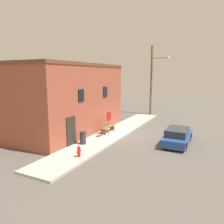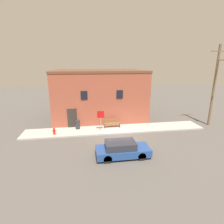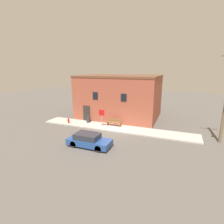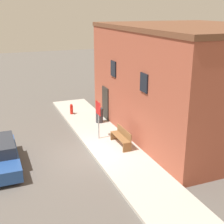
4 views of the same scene
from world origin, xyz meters
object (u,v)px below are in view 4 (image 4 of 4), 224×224
fire_hydrant (71,109)px  stop_sign (98,113)px  bench (122,137)px  trash_bin (99,115)px

fire_hydrant → stop_sign: bearing=3.8°
bench → trash_bin: 3.65m
fire_hydrant → bench: size_ratio=0.40×
stop_sign → trash_bin: 2.72m
stop_sign → bench: size_ratio=1.21×
trash_bin → fire_hydrant: bearing=-151.6°
stop_sign → trash_bin: stop_sign is taller
fire_hydrant → trash_bin: 2.52m
bench → stop_sign: bearing=-148.0°
stop_sign → trash_bin: (-2.36, 0.89, -1.01)m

